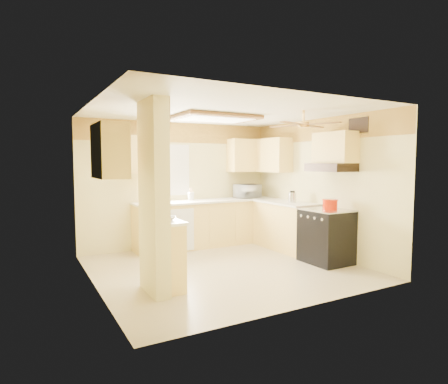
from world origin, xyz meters
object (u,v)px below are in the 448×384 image
dutch_oven (330,204)px  bowl (169,218)px  microwave (247,191)px  kettle (292,197)px  stove (326,236)px

dutch_oven → bowl: bearing=178.2°
bowl → microwave: bearing=39.3°
microwave → kettle: bearing=96.7°
stove → dutch_oven: dutch_oven is taller
bowl → kettle: (2.82, 0.90, 0.08)m
bowl → kettle: bearing=17.6°
stove → dutch_oven: size_ratio=3.51×
stove → bowl: size_ratio=4.74×
microwave → bowl: size_ratio=2.72×
stove → microwave: microwave is taller
bowl → dutch_oven: (2.82, -0.09, 0.04)m
kettle → dutch_oven: bearing=-90.1°
bowl → dutch_oven: dutch_oven is taller
stove → bowl: 2.85m
dutch_oven → kettle: 0.99m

